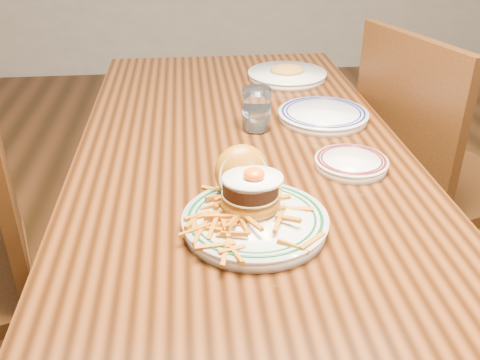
{
  "coord_description": "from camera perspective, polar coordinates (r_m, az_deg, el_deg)",
  "views": [
    {
      "loc": [
        -0.13,
        -1.3,
        1.35
      ],
      "look_at": [
        -0.04,
        -0.42,
        0.86
      ],
      "focal_mm": 40.0,
      "sensor_mm": 36.0,
      "label": 1
    }
  ],
  "objects": [
    {
      "name": "far_plate",
      "position": [
        1.91,
        5.04,
        11.15
      ],
      "size": [
        0.27,
        0.27,
        0.05
      ],
      "rotation": [
        0.0,
        0.0,
        -0.16
      ],
      "color": "silver",
      "rests_on": "table"
    },
    {
      "name": "main_plate",
      "position": [
        1.06,
        1.38,
        -2.99
      ],
      "size": [
        0.29,
        0.3,
        0.14
      ],
      "rotation": [
        0.0,
        0.0,
        0.15
      ],
      "color": "silver",
      "rests_on": "table"
    },
    {
      "name": "table",
      "position": [
        1.47,
        0.04,
        1.24
      ],
      "size": [
        0.85,
        1.6,
        0.75
      ],
      "color": "black",
      "rests_on": "floor"
    },
    {
      "name": "floor",
      "position": [
        1.87,
        0.03,
        -16.99
      ],
      "size": [
        6.0,
        6.0,
        0.0
      ],
      "primitive_type": "plane",
      "color": "black",
      "rests_on": "ground"
    },
    {
      "name": "rear_plate",
      "position": [
        1.57,
        8.86,
        6.89
      ],
      "size": [
        0.26,
        0.26,
        0.03
      ],
      "rotation": [
        0.0,
        0.0,
        -0.21
      ],
      "color": "silver",
      "rests_on": "table"
    },
    {
      "name": "side_plate",
      "position": [
        1.3,
        11.78,
        1.86
      ],
      "size": [
        0.17,
        0.18,
        0.03
      ],
      "rotation": [
        0.0,
        0.0,
        -0.31
      ],
      "color": "silver",
      "rests_on": "table"
    },
    {
      "name": "chair_right",
      "position": [
        1.84,
        19.41,
        0.69
      ],
      "size": [
        0.57,
        0.57,
        0.98
      ],
      "rotation": [
        0.0,
        0.0,
        3.45
      ],
      "color": "#3F240D",
      "rests_on": "floor"
    },
    {
      "name": "water_glass",
      "position": [
        1.48,
        1.77,
        7.29
      ],
      "size": [
        0.08,
        0.08,
        0.12
      ],
      "color": "white",
      "rests_on": "table"
    }
  ]
}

